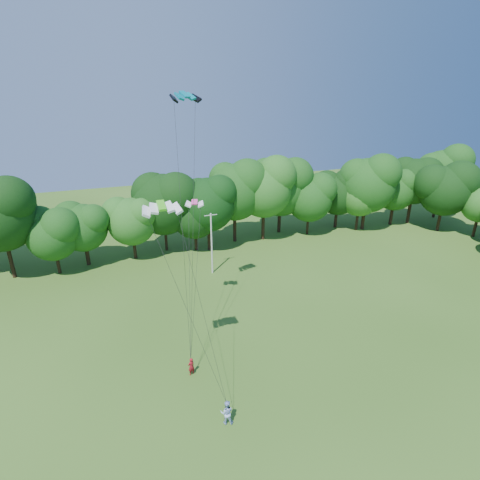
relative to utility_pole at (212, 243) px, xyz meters
name	(u,v)px	position (x,y,z in m)	size (l,w,h in m)	color
ground	(301,459)	(-2.11, -27.22, -4.12)	(160.00, 160.00, 0.00)	#315617
utility_pole	(212,243)	(0.00, 0.00, 0.00)	(1.60, 0.20, 8.01)	silver
kite_flyer_left	(191,366)	(-6.84, -17.26, -3.32)	(0.59, 0.38, 1.60)	maroon
kite_flyer_right	(227,412)	(-5.63, -22.89, -3.17)	(0.93, 0.72, 1.90)	#B5CBFB
kite_teal	(184,94)	(-4.58, -9.68, 17.43)	(2.69, 1.77, 0.59)	#04798A
kite_green	(161,206)	(-8.25, -17.65, 10.66)	(2.55, 1.16, 0.50)	#49D51F
kite_pink	(194,202)	(-3.99, -8.88, 8.11)	(1.86, 1.30, 0.37)	#FE469F
tree_back_center	(208,200)	(1.72, 7.50, 3.50)	(8.39, 8.39, 12.20)	black
tree_back_east	(360,191)	(27.21, 7.06, 2.55)	(7.35, 7.35, 10.69)	#3A2A17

